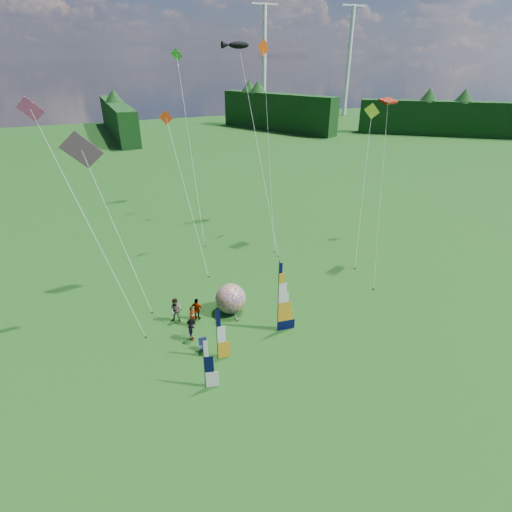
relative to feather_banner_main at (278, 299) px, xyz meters
name	(u,v)px	position (x,y,z in m)	size (l,w,h in m)	color
ground	(297,358)	(-0.14, -2.96, -2.62)	(220.00, 220.00, 0.00)	#2C6B21
treeline_ring	(300,304)	(-0.14, -2.96, 1.38)	(210.00, 210.00, 8.00)	black
turbine_left	(348,63)	(69.86, 92.04, 12.38)	(8.00, 1.20, 30.00)	silver
turbine_right	(264,63)	(44.86, 99.04, 12.38)	(8.00, 1.20, 30.00)	silver
feather_banner_main	(278,299)	(0.00, 0.00, 0.00)	(1.41, 0.10, 5.24)	#050835
side_banner_left	(217,335)	(-4.62, -1.01, -0.82)	(1.00, 0.10, 3.61)	orange
side_banner_far	(204,365)	(-6.04, -3.02, -0.97)	(0.98, 0.10, 3.30)	white
bol_inflatable	(231,299)	(-2.07, 3.49, -1.51)	(2.22, 2.22, 2.22)	#0B02A5
spectator_a	(192,316)	(-5.09, 2.98, -1.87)	(0.55, 0.36, 1.51)	#66594C
spectator_b	(176,311)	(-6.00, 3.83, -1.68)	(0.91, 0.45, 1.88)	#66594C
spectator_c	(192,330)	(-5.55, 1.47, -1.82)	(1.03, 0.38, 1.59)	#66594C
spectator_d	(197,309)	(-4.58, 3.54, -1.77)	(0.99, 0.41, 1.69)	#66594C
camp_chair	(204,346)	(-5.23, -0.03, -2.14)	(0.55, 0.55, 0.95)	#121740
kite_whale	(258,139)	(6.01, 16.81, 7.02)	(4.50, 16.12, 19.29)	black
kite_rainbow_delta	(114,215)	(-8.71, 9.30, 3.94)	(7.59, 12.32, 13.12)	#F02F00
kite_parafoil	(382,185)	(11.23, 4.35, 5.15)	(7.18, 9.02, 15.55)	red
small_kite_red	(187,190)	(-2.36, 12.98, 3.94)	(2.85, 10.03, 13.12)	#BB300B
small_kite_orange	(269,145)	(6.28, 14.75, 6.78)	(4.58, 9.81, 18.79)	#FB450A
small_kite_yellow	(365,180)	(13.14, 8.87, 4.11)	(8.25, 9.84, 13.45)	#FEFF33
small_kite_pink	(89,220)	(-10.39, 5.96, 5.01)	(6.60, 8.57, 15.27)	#FB438C
small_kite_green	(190,143)	(0.24, 20.61, 6.40)	(3.50, 13.17, 18.04)	#299520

